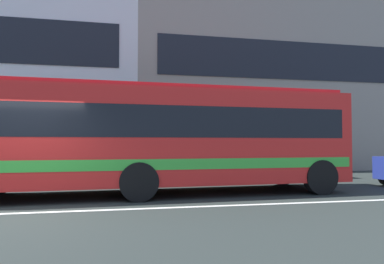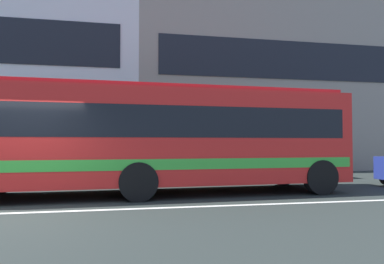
{
  "view_description": "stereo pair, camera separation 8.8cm",
  "coord_description": "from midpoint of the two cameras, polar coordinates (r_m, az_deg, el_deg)",
  "views": [
    {
      "loc": [
        2.18,
        -7.93,
        1.47
      ],
      "look_at": [
        4.27,
        2.52,
        1.83
      ],
      "focal_mm": 32.44,
      "sensor_mm": 36.0,
      "label": 1
    },
    {
      "loc": [
        2.26,
        -7.94,
        1.47
      ],
      "look_at": [
        4.27,
        2.52,
        1.83
      ],
      "focal_mm": 32.44,
      "sensor_mm": 36.0,
      "label": 2
    }
  ],
  "objects": [
    {
      "name": "ground_plane",
      "position": [
        8.37,
        -27.14,
        -11.83
      ],
      "size": [
        160.0,
        160.0,
        0.0
      ],
      "primitive_type": "plane",
      "color": "#272E2A"
    },
    {
      "name": "transit_bus",
      "position": [
        10.17,
        -5.68,
        -0.62
      ],
      "size": [
        11.17,
        3.02,
        3.08
      ],
      "color": "red",
      "rests_on": "ground_plane"
    },
    {
      "name": "lane_centre_line",
      "position": [
        8.37,
        -27.14,
        -11.8
      ],
      "size": [
        60.0,
        0.16,
        0.01
      ],
      "primitive_type": "cube",
      "color": "silver",
      "rests_on": "ground_plane"
    },
    {
      "name": "apartment_block_right",
      "position": [
        24.94,
        18.66,
        6.38
      ],
      "size": [
        23.45,
        9.43,
        10.05
      ],
      "color": "gray",
      "rests_on": "ground_plane"
    },
    {
      "name": "hedge_row_far",
      "position": [
        13.72,
        -4.48,
        -5.72
      ],
      "size": [
        14.73,
        1.1,
        1.12
      ],
      "primitive_type": "cube",
      "color": "#254520",
      "rests_on": "ground_plane"
    }
  ]
}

